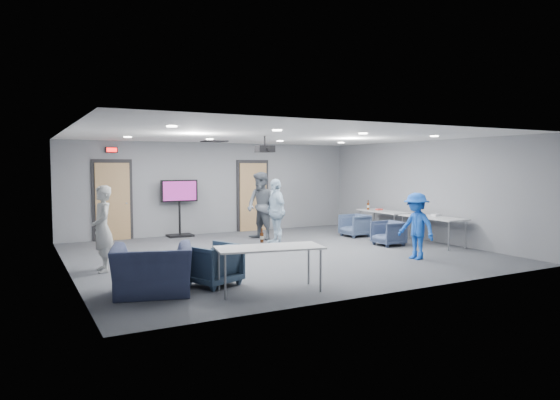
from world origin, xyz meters
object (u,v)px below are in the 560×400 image
person_d (416,226)px  chair_right_b (388,233)px  table_front_left (269,250)px  table_right_b (433,219)px  person_c (276,212)px  bottle_right (368,206)px  chair_front_a (213,264)px  chair_right_a (355,225)px  projector (265,149)px  table_right_a (384,212)px  chair_front_b (152,270)px  person_a (102,229)px  bottle_front (262,237)px  person_b (261,206)px  tv_stand (180,205)px

person_d → chair_right_b: (0.70, 1.72, -0.41)m
table_front_left → table_right_b: bearing=31.8°
person_c → bottle_right: 3.28m
chair_front_a → table_right_b: 6.57m
chair_right_b → chair_front_a: 5.73m
chair_right_a → chair_front_a: 6.65m
projector → table_right_a: bearing=19.9°
person_d → table_right_b: size_ratio=0.82×
chair_front_b → chair_right_b: bearing=-147.2°
person_a → table_right_a: bearing=96.7°
chair_front_b → bottle_right: size_ratio=4.18×
person_a → bottle_right: person_a is taller
person_c → projector: projector is taller
person_a → person_c: size_ratio=0.98×
chair_right_a → bottle_front: bearing=-54.3°
chair_right_a → person_b: bearing=-108.2°
table_front_left → table_right_a: bearing=46.4°
person_c → table_right_b: size_ratio=0.97×
chair_right_b → table_front_left: bearing=-60.2°
bottle_right → projector: bearing=-159.1°
person_d → projector: (-2.68, 1.97, 1.68)m
bottle_front → tv_stand: bearing=85.6°
chair_right_b → tv_stand: (-4.20, 4.05, 0.61)m
person_a → projector: (3.52, 0.10, 1.58)m
person_c → tv_stand: size_ratio=1.04×
bottle_front → person_a: bearing=132.7°
table_right_b → person_c: bearing=59.8°
person_c → chair_right_b: bearing=63.0°
person_d → bottle_right: person_d is taller
chair_front_b → bottle_right: bottle_right is taller
person_a → projector: bearing=89.5°
tv_stand → chair_front_a: bearing=-101.7°
chair_front_a → tv_stand: bearing=-123.8°
person_b → person_a: bearing=-78.2°
chair_right_a → chair_front_b: chair_front_b is taller
person_a → projector: 3.86m
person_a → chair_front_a: size_ratio=2.10×
table_right_b → bottle_front: bottle_front is taller
person_a → chair_right_a: bearing=100.0°
person_d → person_b: bearing=-163.0°
chair_right_a → tv_stand: tv_stand is taller
table_right_b → bottle_front: (-5.69, -1.72, 0.14)m
chair_right_a → bottle_right: bottle_right is taller
person_a → tv_stand: person_a is taller
person_c → bottle_front: 4.35m
person_c → chair_front_a: 4.49m
person_d → table_front_left: size_ratio=0.79×
table_front_left → projector: projector is taller
person_c → chair_right_a: size_ratio=2.41×
chair_front_b → projector: 4.34m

